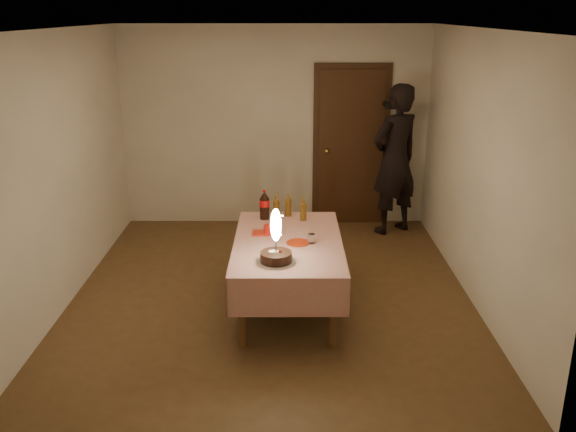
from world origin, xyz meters
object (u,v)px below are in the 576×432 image
object	(u,v)px
red_plate	(298,243)
cola_bottle	(264,205)
birthday_cake	(276,249)
amber_bottle_right	(303,209)
photographer	(395,160)
red_cup	(268,230)
amber_bottle_left	(276,207)
amber_bottle_mid	(288,205)
dining_table	(288,250)
clear_cup	(311,238)

from	to	relation	value
red_plate	cola_bottle	xyz separation A→B (m)	(-0.34, 0.70, 0.15)
birthday_cake	amber_bottle_right	size ratio (longest dim) A/B	1.90
photographer	cola_bottle	bearing A→B (deg)	-136.66
photographer	birthday_cake	bearing A→B (deg)	-118.74
birthday_cake	red_cup	size ratio (longest dim) A/B	4.84
amber_bottle_left	amber_bottle_mid	size ratio (longest dim) A/B	1.00
amber_bottle_right	dining_table	bearing A→B (deg)	-105.21
clear_cup	amber_bottle_mid	distance (m)	0.83
cola_bottle	red_cup	bearing A→B (deg)	-83.73
red_plate	amber_bottle_right	bearing A→B (deg)	84.27
dining_table	clear_cup	distance (m)	0.27
photographer	clear_cup	bearing A→B (deg)	-117.22
amber_bottle_mid	photographer	size ratio (longest dim) A/B	0.13
amber_bottle_right	amber_bottle_left	bearing A→B (deg)	164.28
cola_bottle	dining_table	bearing A→B (deg)	-69.08
red_cup	amber_bottle_right	bearing A→B (deg)	50.29
cola_bottle	amber_bottle_right	distance (m)	0.41
cola_bottle	amber_bottle_right	bearing A→B (deg)	-7.35
red_cup	amber_bottle_left	bearing A→B (deg)	82.05
photographer	amber_bottle_left	bearing A→B (deg)	-134.90
dining_table	amber_bottle_right	size ratio (longest dim) A/B	6.75
amber_bottle_mid	photographer	xyz separation A→B (m)	(1.35, 1.42, 0.15)
clear_cup	amber_bottle_right	world-z (taller)	amber_bottle_right
cola_bottle	amber_bottle_left	bearing A→B (deg)	12.49
amber_bottle_left	amber_bottle_right	xyz separation A→B (m)	(0.28, -0.08, 0.00)
birthday_cake	amber_bottle_mid	size ratio (longest dim) A/B	1.90
red_cup	cola_bottle	world-z (taller)	cola_bottle
red_plate	amber_bottle_right	size ratio (longest dim) A/B	0.86
birthday_cake	cola_bottle	world-z (taller)	birthday_cake
red_cup	amber_bottle_mid	size ratio (longest dim) A/B	0.39
red_plate	red_cup	size ratio (longest dim) A/B	2.20
birthday_cake	clear_cup	size ratio (longest dim) A/B	5.38
birthday_cake	clear_cup	xyz separation A→B (m)	(0.32, 0.45, -0.07)
dining_table	amber_bottle_left	xyz separation A→B (m)	(-0.12, 0.66, 0.21)
amber_bottle_mid	clear_cup	bearing A→B (deg)	-74.75
birthday_cake	cola_bottle	size ratio (longest dim) A/B	1.52
amber_bottle_right	amber_bottle_mid	size ratio (longest dim) A/B	1.00
dining_table	clear_cup	size ratio (longest dim) A/B	19.11
dining_table	amber_bottle_right	world-z (taller)	amber_bottle_right
dining_table	amber_bottle_mid	bearing A→B (deg)	89.77
dining_table	red_plate	world-z (taller)	red_plate
red_plate	amber_bottle_right	distance (m)	0.66
amber_bottle_right	amber_bottle_mid	bearing A→B (deg)	137.40
amber_bottle_mid	amber_bottle_right	bearing A→B (deg)	-42.60
birthday_cake	amber_bottle_left	xyz separation A→B (m)	(-0.02, 1.18, -0.00)
red_cup	clear_cup	distance (m)	0.47
amber_bottle_right	amber_bottle_mid	distance (m)	0.21
amber_bottle_right	photographer	bearing A→B (deg)	52.54
clear_cup	amber_bottle_left	xyz separation A→B (m)	(-0.34, 0.73, 0.07)
red_plate	clear_cup	world-z (taller)	clear_cup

